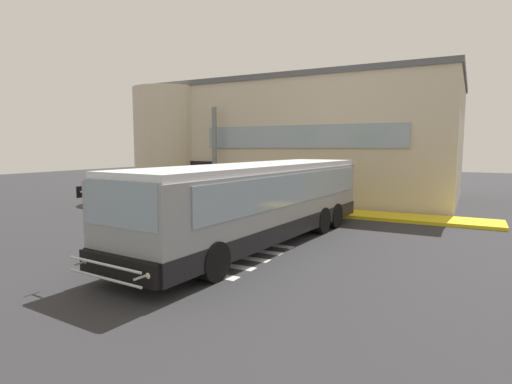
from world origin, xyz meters
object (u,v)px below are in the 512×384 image
object	(u,v)px
entry_support_column	(215,154)
passenger_near_column	(222,186)
passenger_by_doorway	(234,186)
safety_bollard_yellow	(267,204)
bus_main_foreground	(259,204)

from	to	relation	value
entry_support_column	passenger_near_column	xyz separation A→B (m)	(0.80, -0.50, -1.75)
passenger_by_doorway	safety_bollard_yellow	bearing A→B (deg)	-27.53
bus_main_foreground	passenger_by_doorway	bearing A→B (deg)	125.91
bus_main_foreground	entry_support_column	bearing A→B (deg)	131.52
entry_support_column	safety_bollard_yellow	xyz separation A→B (m)	(4.25, -1.80, -2.38)
entry_support_column	bus_main_foreground	size ratio (longest dim) A/B	0.44
bus_main_foreground	passenger_near_column	bearing A→B (deg)	129.88
safety_bollard_yellow	entry_support_column	bearing A→B (deg)	157.02
entry_support_column	bus_main_foreground	bearing A→B (deg)	-48.48
bus_main_foreground	safety_bollard_yellow	bearing A→B (deg)	113.76
entry_support_column	passenger_near_column	bearing A→B (deg)	-31.79
entry_support_column	passenger_by_doorway	size ratio (longest dim) A/B	3.20
entry_support_column	bus_main_foreground	distance (m)	10.47
bus_main_foreground	safety_bollard_yellow	distance (m)	6.57
entry_support_column	passenger_near_column	world-z (taller)	entry_support_column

